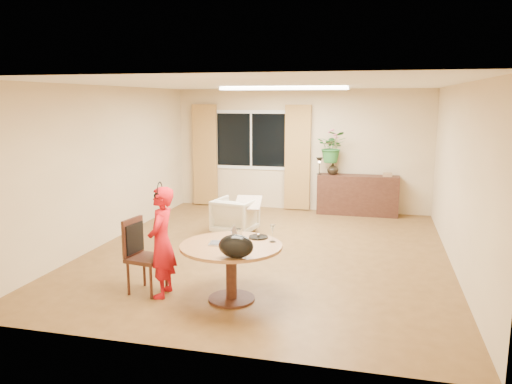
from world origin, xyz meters
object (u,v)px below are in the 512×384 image
dining_chair (147,256)px  child (162,242)px  sideboard (358,195)px  armchair (235,216)px  dining_table (231,256)px

dining_chair → child: 0.31m
child → sideboard: (2.11, 5.05, -0.26)m
armchair → sideboard: sideboard is taller
dining_chair → child: child is taller
dining_chair → armchair: (0.28, 2.95, -0.15)m
dining_table → child: bearing=-175.8°
child → sideboard: child is taller
dining_table → child: 0.87m
dining_table → dining_chair: 1.09m
dining_table → armchair: dining_table is taller
dining_table → armchair: bearing=105.4°
dining_table → sideboard: (1.25, 4.99, -0.13)m
armchair → child: bearing=99.4°
dining_table → dining_chair: size_ratio=1.30×
sideboard → armchair: bearing=-135.1°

